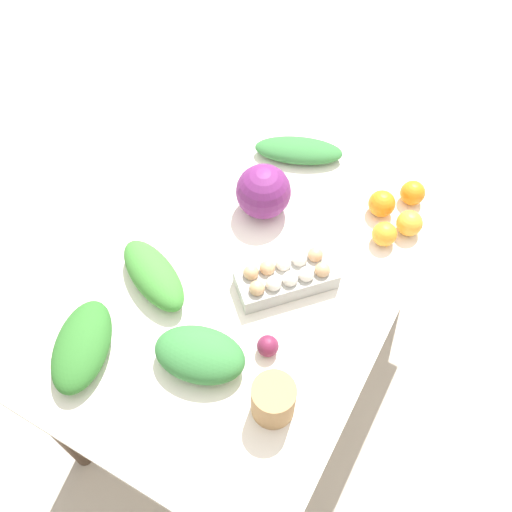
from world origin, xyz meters
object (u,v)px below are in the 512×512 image
at_px(greens_bunch_dandelion, 153,275).
at_px(paper_bag, 273,400).
at_px(orange_0, 384,234).
at_px(orange_3, 413,193).
at_px(cabbage_purple, 263,192).
at_px(egg_carton, 286,277).
at_px(greens_bunch_kale, 200,355).
at_px(beet_root, 268,346).
at_px(greens_bunch_chard, 82,346).
at_px(greens_bunch_beet_tops, 299,150).
at_px(orange_1, 382,204).
at_px(orange_2, 409,223).

bearing_deg(greens_bunch_dandelion, paper_bag, 71.07).
bearing_deg(orange_0, greens_bunch_dandelion, -48.45).
distance_m(paper_bag, orange_3, 0.82).
distance_m(cabbage_purple, egg_carton, 0.29).
bearing_deg(greens_bunch_kale, greens_bunch_dandelion, -120.18).
height_order(egg_carton, beet_root, egg_carton).
bearing_deg(greens_bunch_kale, egg_carton, 165.29).
bearing_deg(greens_bunch_chard, paper_bag, 102.04).
bearing_deg(orange_0, greens_bunch_beet_tops, -116.25).
bearing_deg(orange_0, paper_bag, -4.19).
distance_m(cabbage_purple, orange_3, 0.47).
bearing_deg(orange_1, beet_root, -7.96).
relative_size(greens_bunch_dandelion, greens_bunch_chard, 1.02).
bearing_deg(greens_bunch_chard, orange_0, 142.67).
relative_size(greens_bunch_kale, orange_0, 3.24).
bearing_deg(orange_2, cabbage_purple, -71.92).
xyz_separation_m(paper_bag, orange_3, (-0.81, 0.06, -0.02)).
bearing_deg(beet_root, orange_1, 172.04).
bearing_deg(cabbage_purple, paper_bag, 30.90).
xyz_separation_m(paper_bag, greens_bunch_beet_tops, (-0.81, -0.34, -0.03)).
xyz_separation_m(greens_bunch_chard, beet_root, (-0.24, 0.42, -0.01)).
xyz_separation_m(greens_bunch_beet_tops, orange_3, (-0.00, 0.40, 0.01)).
relative_size(greens_bunch_chard, orange_2, 3.39).
height_order(egg_carton, greens_bunch_chard, egg_carton).
relative_size(greens_bunch_kale, greens_bunch_chard, 0.90).
distance_m(paper_bag, orange_0, 0.62).
bearing_deg(greens_bunch_kale, orange_0, 155.76).
xyz_separation_m(beet_root, orange_2, (-0.56, 0.18, 0.01)).
bearing_deg(orange_2, orange_1, -105.56).
bearing_deg(egg_carton, paper_bag, -114.86).
relative_size(greens_bunch_chard, orange_0, 3.60).
distance_m(egg_carton, greens_bunch_dandelion, 0.38).
distance_m(greens_bunch_chard, beet_root, 0.49).
relative_size(paper_bag, beet_root, 2.14).
distance_m(greens_bunch_kale, beet_root, 0.18).
distance_m(orange_1, orange_3, 0.11).
bearing_deg(greens_bunch_dandelion, greens_bunch_kale, 59.82).
xyz_separation_m(beet_root, orange_1, (-0.59, 0.08, 0.01)).
distance_m(paper_bag, greens_bunch_dandelion, 0.50).
relative_size(cabbage_purple, orange_2, 2.13).
bearing_deg(orange_0, orange_1, -153.47).
bearing_deg(orange_1, egg_carton, -19.66).
bearing_deg(paper_bag, orange_0, 175.81).
height_order(greens_bunch_dandelion, orange_0, greens_bunch_dandelion).
xyz_separation_m(egg_carton, orange_3, (-0.47, 0.20, -0.00)).
height_order(cabbage_purple, orange_2, cabbage_purple).
bearing_deg(orange_3, greens_bunch_dandelion, -39.46).
distance_m(greens_bunch_kale, orange_3, 0.85).
relative_size(cabbage_purple, egg_carton, 0.59).
relative_size(paper_bag, greens_bunch_chard, 0.47).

